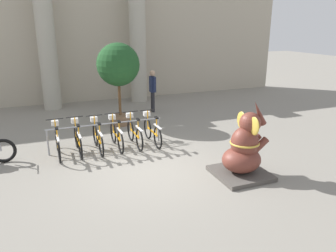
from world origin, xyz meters
TOP-DOWN VIEW (x-y plane):
  - ground_plane at (0.00, 0.00)m, footprint 60.00×60.00m
  - building_facade at (0.00, 8.60)m, footprint 20.00×0.20m
  - column_left at (-1.97, 7.60)m, footprint 0.94×0.94m
  - column_right at (1.97, 7.60)m, footprint 0.94×0.94m
  - bike_rack at (-0.73, 1.95)m, footprint 3.39×0.05m
  - bicycle_0 at (-2.12, 1.83)m, footprint 0.48×1.65m
  - bicycle_1 at (-1.57, 1.87)m, footprint 0.48×1.65m
  - bicycle_2 at (-1.01, 1.82)m, footprint 0.48×1.65m
  - bicycle_3 at (-0.45, 1.86)m, footprint 0.48×1.65m
  - bicycle_4 at (0.11, 1.86)m, footprint 0.48×1.65m
  - bicycle_5 at (0.66, 1.84)m, footprint 0.48×1.65m
  - elephant_statue at (1.99, -1.12)m, footprint 1.25×1.25m
  - person_pedestrian at (1.93, 5.47)m, footprint 0.23×0.47m
  - potted_tree at (0.22, 4.17)m, footprint 1.52×1.52m

SIDE VIEW (x-z plane):
  - ground_plane at x=0.00m, z-range 0.00..0.00m
  - bicycle_0 at x=-2.12m, z-range -0.09..0.89m
  - bicycle_1 at x=-1.57m, z-range -0.09..0.89m
  - bicycle_2 at x=-1.01m, z-range -0.09..0.89m
  - bicycle_3 at x=-0.45m, z-range -0.09..0.89m
  - bicycle_4 at x=0.11m, z-range -0.09..0.89m
  - bicycle_5 at x=0.66m, z-range -0.09..0.89m
  - bike_rack at x=-0.73m, z-range 0.21..0.98m
  - elephant_statue at x=1.99m, z-range -0.30..1.57m
  - person_pedestrian at x=1.93m, z-range 0.18..1.92m
  - potted_tree at x=0.22m, z-range 0.60..3.55m
  - column_left at x=-1.97m, z-range 0.04..5.20m
  - column_right at x=1.97m, z-range 0.04..5.20m
  - building_facade at x=0.00m, z-range 0.00..6.00m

